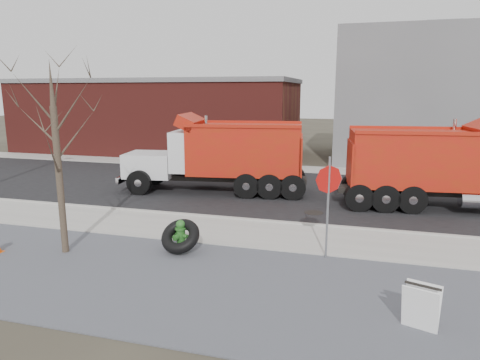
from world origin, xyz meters
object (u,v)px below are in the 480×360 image
(fire_hydrant, at_px, (181,237))
(truck_tire, at_px, (180,236))
(sandwich_board, at_px, (421,307))
(dump_truck_red_b, at_px, (222,153))
(stop_sign, at_px, (329,190))
(dump_truck_red_a, at_px, (443,164))

(fire_hydrant, bearing_deg, truck_tire, -47.34)
(sandwich_board, relative_size, dump_truck_red_b, 0.11)
(truck_tire, distance_m, dump_truck_red_b, 7.44)
(truck_tire, relative_size, stop_sign, 0.42)
(dump_truck_red_a, bearing_deg, fire_hydrant, -145.10)
(sandwich_board, bearing_deg, dump_truck_red_a, 98.26)
(fire_hydrant, height_order, stop_sign, stop_sign)
(stop_sign, height_order, dump_truck_red_a, dump_truck_red_a)
(sandwich_board, height_order, dump_truck_red_a, dump_truck_red_a)
(fire_hydrant, xyz_separation_m, dump_truck_red_a, (7.72, 6.79, 1.28))
(sandwich_board, xyz_separation_m, dump_truck_red_b, (-6.97, 9.70, 1.26))
(stop_sign, distance_m, sandwich_board, 3.92)
(fire_hydrant, bearing_deg, dump_truck_red_b, 119.92)
(stop_sign, bearing_deg, dump_truck_red_a, 49.25)
(fire_hydrant, relative_size, stop_sign, 0.33)
(truck_tire, relative_size, sandwich_board, 1.29)
(fire_hydrant, height_order, dump_truck_red_b, dump_truck_red_b)
(fire_hydrant, distance_m, truck_tire, 0.18)
(sandwich_board, relative_size, dump_truck_red_a, 0.11)
(sandwich_board, distance_m, dump_truck_red_b, 12.01)
(fire_hydrant, relative_size, sandwich_board, 1.01)
(fire_hydrant, xyz_separation_m, sandwich_board, (5.91, -2.60, 0.06))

